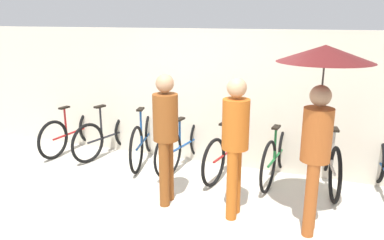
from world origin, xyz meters
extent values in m
plane|color=beige|center=(0.00, 0.00, 0.00)|extent=(30.00, 30.00, 0.00)
cube|color=beige|center=(0.00, 2.03, 1.10)|extent=(13.17, 0.12, 2.21)
torus|color=black|center=(-2.54, 2.18, 0.34)|extent=(0.12, 0.69, 0.68)
torus|color=black|center=(-2.63, 1.19, 0.34)|extent=(0.12, 0.69, 0.68)
cylinder|color=maroon|center=(-2.59, 1.69, 0.34)|extent=(0.12, 0.99, 0.04)
cylinder|color=maroon|center=(-2.60, 1.52, 0.59)|extent=(0.04, 0.04, 0.49)
cube|color=black|center=(-2.60, 1.52, 0.84)|extent=(0.11, 0.21, 0.03)
cylinder|color=maroon|center=(-2.54, 2.18, 0.69)|extent=(0.04, 0.04, 0.69)
cylinder|color=maroon|center=(-2.54, 2.18, 1.03)|extent=(0.44, 0.07, 0.03)
torus|color=black|center=(-1.73, 2.19, 0.34)|extent=(0.22, 0.68, 0.68)
torus|color=black|center=(-1.96, 1.26, 0.34)|extent=(0.22, 0.68, 0.68)
cylinder|color=black|center=(-1.85, 1.73, 0.34)|extent=(0.27, 0.94, 0.04)
cylinder|color=black|center=(-1.89, 1.56, 0.62)|extent=(0.04, 0.04, 0.56)
cube|color=black|center=(-1.89, 1.56, 0.91)|extent=(0.14, 0.22, 0.03)
cylinder|color=black|center=(-1.73, 2.19, 0.71)|extent=(0.04, 0.04, 0.74)
cylinder|color=black|center=(-1.73, 2.19, 1.09)|extent=(0.43, 0.13, 0.03)
torus|color=black|center=(-1.23, 2.13, 0.38)|extent=(0.22, 0.74, 0.75)
torus|color=black|center=(-0.99, 1.17, 0.38)|extent=(0.22, 0.74, 0.75)
cylinder|color=#19478C|center=(-1.11, 1.65, 0.38)|extent=(0.27, 0.97, 0.04)
cylinder|color=#19478C|center=(-1.07, 1.48, 0.66)|extent=(0.04, 0.04, 0.56)
cube|color=black|center=(-1.07, 1.48, 0.95)|extent=(0.14, 0.22, 0.03)
cylinder|color=#19478C|center=(-1.23, 2.13, 0.70)|extent=(0.04, 0.04, 0.64)
cylinder|color=#19478C|center=(-1.23, 2.13, 1.02)|extent=(0.43, 0.13, 0.03)
torus|color=black|center=(-0.29, 2.22, 0.37)|extent=(0.15, 0.75, 0.75)
torus|color=black|center=(-0.45, 1.17, 0.37)|extent=(0.15, 0.75, 0.75)
cylinder|color=#19478C|center=(-0.37, 1.70, 0.37)|extent=(0.19, 1.06, 0.04)
cylinder|color=#19478C|center=(-0.40, 1.51, 0.60)|extent=(0.04, 0.04, 0.46)
cube|color=black|center=(-0.40, 1.51, 0.84)|extent=(0.12, 0.21, 0.03)
cylinder|color=#19478C|center=(-0.29, 2.22, 0.69)|extent=(0.04, 0.04, 0.62)
cylinder|color=#19478C|center=(-0.29, 2.22, 1.00)|extent=(0.44, 0.09, 0.03)
torus|color=black|center=(0.45, 2.12, 0.36)|extent=(0.17, 0.72, 0.72)
torus|color=black|center=(0.29, 1.14, 0.36)|extent=(0.17, 0.72, 0.72)
cylinder|color=maroon|center=(0.37, 1.63, 0.36)|extent=(0.20, 0.99, 0.04)
cylinder|color=maroon|center=(0.34, 1.46, 0.60)|extent=(0.04, 0.04, 0.49)
cube|color=black|center=(0.34, 1.46, 0.86)|extent=(0.12, 0.21, 0.03)
cylinder|color=maroon|center=(0.45, 2.12, 0.67)|extent=(0.04, 0.04, 0.61)
cylinder|color=maroon|center=(0.45, 2.12, 0.97)|extent=(0.44, 0.10, 0.03)
torus|color=black|center=(1.16, 2.18, 0.37)|extent=(0.12, 0.75, 0.75)
torus|color=black|center=(1.06, 1.21, 0.37)|extent=(0.12, 0.75, 0.75)
cylinder|color=#19662D|center=(1.11, 1.70, 0.37)|extent=(0.14, 0.97, 0.04)
cylinder|color=#19662D|center=(1.09, 1.53, 0.61)|extent=(0.04, 0.04, 0.48)
cube|color=black|center=(1.09, 1.53, 0.87)|extent=(0.11, 0.21, 0.03)
cylinder|color=#19662D|center=(1.16, 2.18, 0.67)|extent=(0.04, 0.04, 0.60)
cylinder|color=#19662D|center=(1.16, 2.18, 0.98)|extent=(0.44, 0.07, 0.03)
torus|color=black|center=(1.77, 2.24, 0.38)|extent=(0.17, 0.76, 0.76)
torus|color=black|center=(1.93, 1.23, 0.38)|extent=(0.17, 0.76, 0.76)
cylinder|color=#A59E93|center=(1.85, 1.74, 0.38)|extent=(0.19, 1.01, 0.04)
cylinder|color=#A59E93|center=(1.87, 1.56, 0.64)|extent=(0.04, 0.04, 0.51)
cube|color=black|center=(1.87, 1.56, 0.91)|extent=(0.12, 0.21, 0.03)
cylinder|color=#A59E93|center=(1.77, 2.24, 0.67)|extent=(0.04, 0.04, 0.57)
cylinder|color=#A59E93|center=(1.77, 2.24, 0.95)|extent=(0.44, 0.10, 0.03)
torus|color=black|center=(2.53, 2.12, 0.35)|extent=(0.14, 0.70, 0.70)
cylinder|color=#19478C|center=(2.53, 2.12, 0.72)|extent=(0.04, 0.04, 0.75)
cylinder|color=brown|center=(-0.13, 0.34, 0.44)|extent=(0.13, 0.13, 0.87)
cylinder|color=brown|center=(-0.15, 0.52, 0.44)|extent=(0.13, 0.13, 0.87)
cylinder|color=brown|center=(-0.14, 0.43, 1.17)|extent=(0.32, 0.32, 0.59)
sphere|color=tan|center=(-0.14, 0.43, 1.60)|extent=(0.23, 0.23, 0.23)
cylinder|color=#B25619|center=(0.77, 0.32, 0.44)|extent=(0.13, 0.13, 0.88)
cylinder|color=#B25619|center=(0.77, 0.50, 0.44)|extent=(0.13, 0.13, 0.88)
cylinder|color=#B25619|center=(0.77, 0.41, 1.18)|extent=(0.32, 0.32, 0.60)
sphere|color=tan|center=(0.77, 0.41, 1.61)|extent=(0.23, 0.23, 0.23)
cylinder|color=#9E4C1E|center=(1.67, 0.27, 0.43)|extent=(0.13, 0.13, 0.87)
cylinder|color=#9E4C1E|center=(1.68, 0.45, 0.43)|extent=(0.13, 0.13, 0.87)
cylinder|color=#9E4C1E|center=(1.68, 0.36, 1.16)|extent=(0.32, 0.32, 0.59)
sphere|color=#997051|center=(1.68, 0.36, 1.59)|extent=(0.23, 0.23, 0.23)
cylinder|color=#332D28|center=(1.68, 0.50, 1.56)|extent=(0.02, 0.02, 0.73)
cone|color=#591919|center=(1.68, 0.50, 2.02)|extent=(1.01, 1.01, 0.18)
camera|label=1|loc=(1.76, -3.69, 2.38)|focal=35.00mm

